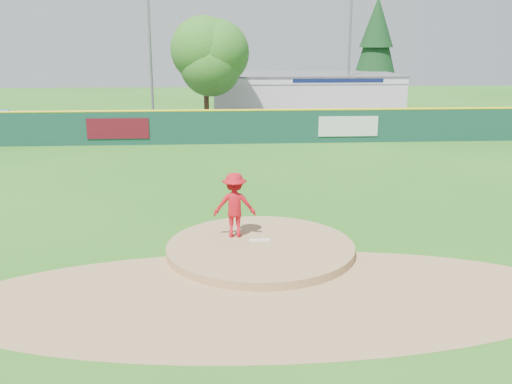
{
  "coord_description": "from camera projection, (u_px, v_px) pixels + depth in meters",
  "views": [
    {
      "loc": [
        -1.16,
        -15.69,
        6.07
      ],
      "look_at": [
        0.0,
        2.0,
        1.3
      ],
      "focal_mm": 40.0,
      "sensor_mm": 36.0,
      "label": 1
    }
  ],
  "objects": [
    {
      "name": "van",
      "position": [
        229.0,
        123.0,
        36.9
      ],
      "size": [
        5.97,
        3.57,
        1.55
      ],
      "primitive_type": "imported",
      "rotation": [
        0.0,
        0.0,
        1.76
      ],
      "color": "white",
      "rests_on": "parking_lot"
    },
    {
      "name": "pitchers_mound",
      "position": [
        260.0,
        252.0,
        16.76
      ],
      "size": [
        5.5,
        5.5,
        0.5
      ],
      "primitive_type": "cylinder",
      "color": "#9E774C",
      "rests_on": "ground"
    },
    {
      "name": "conifer_tree",
      "position": [
        376.0,
        45.0,
        50.84
      ],
      "size": [
        4.4,
        4.4,
        9.5
      ],
      "color": "#382314",
      "rests_on": "ground"
    },
    {
      "name": "parking_lot",
      "position": [
        234.0,
        122.0,
        42.78
      ],
      "size": [
        44.0,
        16.0,
        0.02
      ],
      "primitive_type": "cube",
      "color": "#38383A",
      "rests_on": "ground"
    },
    {
      "name": "infield_dirt_arc",
      "position": [
        269.0,
        296.0,
        13.87
      ],
      "size": [
        15.4,
        15.4,
        0.01
      ],
      "primitive_type": "cylinder",
      "color": "#9E774C",
      "rests_on": "ground"
    },
    {
      "name": "playground_slide",
      "position": [
        2.0,
        121.0,
        38.43
      ],
      "size": [
        0.91,
        2.57,
        1.42
      ],
      "color": "blue",
      "rests_on": "ground"
    },
    {
      "name": "light_pole_right",
      "position": [
        350.0,
        46.0,
        43.84
      ],
      "size": [
        1.75,
        0.25,
        10.0
      ],
      "color": "gray",
      "rests_on": "ground"
    },
    {
      "name": "light_pole_left",
      "position": [
        150.0,
        39.0,
        40.83
      ],
      "size": [
        1.75,
        0.25,
        11.0
      ],
      "color": "gray",
      "rests_on": "ground"
    },
    {
      "name": "ground",
      "position": [
        260.0,
        252.0,
        16.76
      ],
      "size": [
        120.0,
        120.0,
        0.0
      ],
      "primitive_type": "plane",
      "color": "#286B19",
      "rests_on": "ground"
    },
    {
      "name": "fence_banners",
      "position": [
        235.0,
        127.0,
        33.76
      ],
      "size": [
        17.27,
        0.04,
        1.2
      ],
      "color": "#590C18",
      "rests_on": "ground"
    },
    {
      "name": "pool_building_grp",
      "position": [
        304.0,
        94.0,
        47.54
      ],
      "size": [
        15.2,
        8.2,
        3.31
      ],
      "color": "silver",
      "rests_on": "ground"
    },
    {
      "name": "outfield_fence",
      "position": [
        238.0,
        126.0,
        33.83
      ],
      "size": [
        40.0,
        0.14,
        2.07
      ],
      "color": "#123A2F",
      "rests_on": "ground"
    },
    {
      "name": "pitcher",
      "position": [
        235.0,
        205.0,
        17.14
      ],
      "size": [
        1.31,
        0.79,
        1.98
      ],
      "primitive_type": "imported",
      "rotation": [
        0.0,
        0.0,
        3.1
      ],
      "color": "red",
      "rests_on": "pitchers_mound"
    },
    {
      "name": "deciduous_tree",
      "position": [
        206.0,
        62.0,
        39.54
      ],
      "size": [
        5.6,
        5.6,
        7.36
      ],
      "color": "#382314",
      "rests_on": "ground"
    },
    {
      "name": "pitching_rubber",
      "position": [
        260.0,
        240.0,
        16.98
      ],
      "size": [
        0.6,
        0.15,
        0.04
      ],
      "primitive_type": "cube",
      "color": "white",
      "rests_on": "pitchers_mound"
    }
  ]
}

